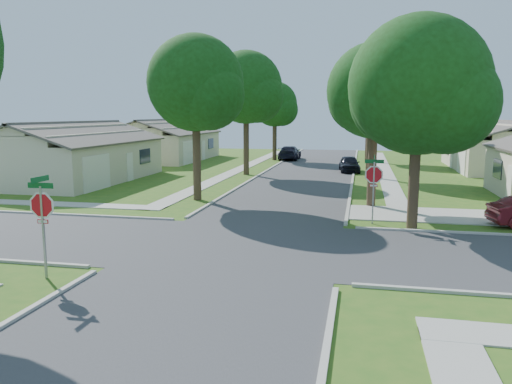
{
  "coord_description": "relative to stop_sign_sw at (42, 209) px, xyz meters",
  "views": [
    {
      "loc": [
        4.15,
        -17.06,
        4.71
      ],
      "look_at": [
        0.02,
        2.4,
        1.6
      ],
      "focal_mm": 35.0,
      "sensor_mm": 36.0,
      "label": 1
    }
  ],
  "objects": [
    {
      "name": "stop_sign_ne",
      "position": [
        9.4,
        9.4,
        0.0
      ],
      "size": [
        1.05,
        0.8,
        2.98
      ],
      "color": "gray",
      "rests_on": "ground"
    },
    {
      "name": "stop_sign_sw",
      "position": [
        0.0,
        0.0,
        0.0
      ],
      "size": [
        1.05,
        0.8,
        2.98
      ],
      "color": "gray",
      "rests_on": "ground"
    },
    {
      "name": "driveway",
      "position": [
        12.6,
        11.8,
        -2.01
      ],
      "size": [
        8.8,
        3.6,
        0.05
      ],
      "primitive_type": "cube",
      "color": "#9E9B91",
      "rests_on": "ground"
    },
    {
      "name": "tree_e_near",
      "position": [
        9.45,
        13.71,
        3.61
      ],
      "size": [
        4.97,
        4.8,
        8.28
      ],
      "color": "#38281C",
      "rests_on": "ground"
    },
    {
      "name": "house_nw_far",
      "position": [
        -11.29,
        36.7,
        -0.51
      ],
      "size": [
        8.42,
        13.6,
        4.23
      ],
      "color": "#B0A28B",
      "rests_on": "ground"
    },
    {
      "name": "ground",
      "position": [
        4.7,
        4.7,
        -2.03
      ],
      "size": [
        100.0,
        100.0,
        0.0
      ],
      "primitive_type": "plane",
      "color": "#2E5C19",
      "rests_on": "ground"
    },
    {
      "name": "house_ne_far",
      "position": [
        20.69,
        33.7,
        -0.51
      ],
      "size": [
        8.42,
        13.6,
        4.23
      ],
      "color": "#B0A28B",
      "rests_on": "ground"
    },
    {
      "name": "tree_w_far",
      "position": [
        0.05,
        38.71,
        3.48
      ],
      "size": [
        4.76,
        4.6,
        8.04
      ],
      "color": "#38281C",
      "rests_on": "ground"
    },
    {
      "name": "tree_w_near",
      "position": [
        0.06,
        13.71,
        4.08
      ],
      "size": [
        5.38,
        5.2,
        8.97
      ],
      "color": "#38281C",
      "rests_on": "ground"
    },
    {
      "name": "car_curb_west",
      "position": [
        1.5,
        39.32,
        -1.31
      ],
      "size": [
        2.08,
        4.99,
        1.44
      ],
      "primitive_type": "imported",
      "rotation": [
        0.0,
        0.0,
        3.16
      ],
      "color": "black",
      "rests_on": "ground"
    },
    {
      "name": "tree_e_far",
      "position": [
        9.45,
        38.71,
        3.95
      ],
      "size": [
        5.17,
        5.0,
        8.72
      ],
      "color": "#38281C",
      "rests_on": "ground"
    },
    {
      "name": "tree_e_mid",
      "position": [
        9.46,
        25.71,
        4.22
      ],
      "size": [
        5.59,
        5.4,
        9.21
      ],
      "color": "#38281C",
      "rests_on": "ground"
    },
    {
      "name": "road_ns",
      "position": [
        4.7,
        4.7,
        -2.03
      ],
      "size": [
        7.0,
        100.0,
        0.02
      ],
      "primitive_type": "cube",
      "color": "#333335",
      "rests_on": "ground"
    },
    {
      "name": "sidewalk_ne",
      "position": [
        10.8,
        30.7,
        -2.01
      ],
      "size": [
        1.2,
        40.0,
        0.04
      ],
      "primitive_type": "cube",
      "color": "#9E9B91",
      "rests_on": "ground"
    },
    {
      "name": "house_nw_near",
      "position": [
        -11.29,
        19.7,
        -0.51
      ],
      "size": [
        8.42,
        13.6,
        4.23
      ],
      "color": "#B0A28B",
      "rests_on": "ground"
    },
    {
      "name": "tree_ne_corner",
      "position": [
        11.06,
        8.91,
        3.56
      ],
      "size": [
        5.8,
        5.6,
        8.66
      ],
      "color": "#38281C",
      "rests_on": "ground"
    },
    {
      "name": "car_curb_east",
      "position": [
        7.9,
        29.35,
        -1.37
      ],
      "size": [
        1.97,
        4.04,
        1.33
      ],
      "primitive_type": "imported",
      "rotation": [
        0.0,
        0.0,
        0.1
      ],
      "color": "black",
      "rests_on": "ground"
    },
    {
      "name": "sidewalk_nw",
      "position": [
        -1.4,
        30.7,
        -2.01
      ],
      "size": [
        1.2,
        40.0,
        0.04
      ],
      "primitive_type": "cube",
      "color": "#9E9B91",
      "rests_on": "ground"
    },
    {
      "name": "tree_w_mid",
      "position": [
        0.06,
        25.71,
        4.46
      ],
      "size": [
        5.8,
        5.6,
        9.56
      ],
      "color": "#38281C",
      "rests_on": "ground"
    }
  ]
}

